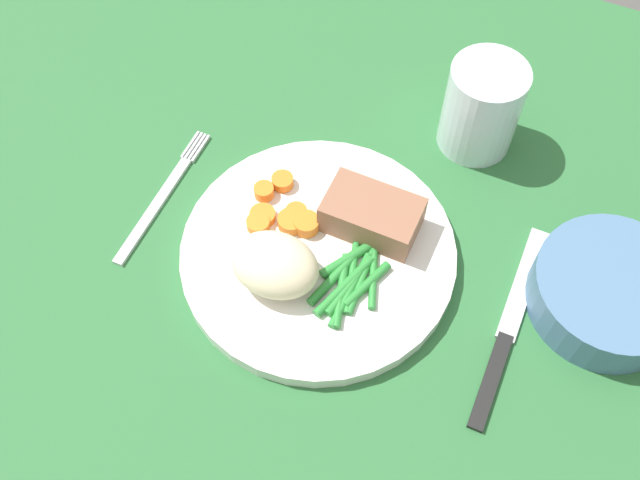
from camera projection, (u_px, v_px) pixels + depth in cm
name	position (u px, v px, depth cm)	size (l,w,h in cm)	color
dining_table	(286.00, 251.00, 68.70)	(120.00, 90.00, 2.00)	#2D6B38
dinner_plate	(320.00, 250.00, 66.66)	(25.01, 25.01, 1.60)	white
meat_portion	(372.00, 215.00, 65.69)	(8.57, 5.21, 3.38)	#936047
mashed_potatoes	(275.00, 265.00, 62.44)	(7.84, 6.12, 4.38)	beige
carrot_slices	(284.00, 212.00, 67.23)	(7.27, 6.79, 1.29)	orange
green_beans	(350.00, 281.00, 63.67)	(5.93, 9.40, 0.89)	#2D8C38
fork	(163.00, 196.00, 70.50)	(1.44, 16.60, 0.40)	silver
knife	(508.00, 328.00, 63.28)	(1.70, 20.50, 0.64)	black
water_glass	(481.00, 112.00, 70.79)	(7.44, 7.44, 9.59)	silver
salad_bowl	(610.00, 291.00, 62.73)	(13.48, 13.48, 4.22)	#4C7299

